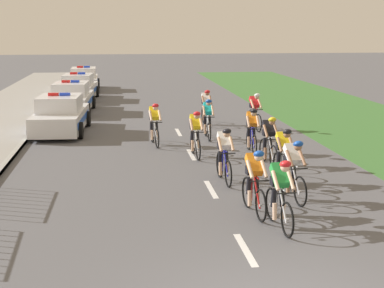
{
  "coord_description": "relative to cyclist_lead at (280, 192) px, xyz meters",
  "views": [
    {
      "loc": [
        -2.26,
        -6.95,
        4.11
      ],
      "look_at": [
        -0.43,
        7.19,
        1.1
      ],
      "focal_mm": 52.09,
      "sensor_mm": 36.0,
      "label": 1
    }
  ],
  "objects": [
    {
      "name": "police_car_third",
      "position": [
        -5.54,
        21.69,
        -0.11
      ],
      "size": [
        2.21,
        4.5,
        1.59
      ],
      "color": "silver",
      "rests_on": "ground"
    },
    {
      "name": "cyclist_lead",
      "position": [
        0.0,
        0.0,
        0.0
      ],
      "size": [
        0.43,
        1.72,
        1.56
      ],
      "color": "black",
      "rests_on": "ground"
    },
    {
      "name": "lane_markings_centre",
      "position": [
        -0.93,
        3.0,
        -0.78
      ],
      "size": [
        0.14,
        17.6,
        0.01
      ],
      "color": "white",
      "rests_on": "ground"
    },
    {
      "name": "cyclist_second",
      "position": [
        -0.3,
        0.95,
        0.0
      ],
      "size": [
        0.44,
        1.72,
        1.56
      ],
      "color": "black",
      "rests_on": "ground"
    },
    {
      "name": "police_car_second",
      "position": [
        -5.54,
        16.85,
        -0.11
      ],
      "size": [
        2.15,
        4.48,
        1.59
      ],
      "color": "silver",
      "rests_on": "ground"
    },
    {
      "name": "cyclist_eighth",
      "position": [
        -0.84,
        6.67,
        0.0
      ],
      "size": [
        0.43,
        1.72,
        1.56
      ],
      "color": "black",
      "rests_on": "ground"
    },
    {
      "name": "cyclist_tenth",
      "position": [
        -2.02,
        8.65,
        0.0
      ],
      "size": [
        0.45,
        1.72,
        1.56
      ],
      "color": "black",
      "rests_on": "ground"
    },
    {
      "name": "cyclist_seventh",
      "position": [
        1.08,
        6.99,
        0.0
      ],
      "size": [
        0.43,
        1.72,
        1.56
      ],
      "color": "black",
      "rests_on": "ground"
    },
    {
      "name": "cyclist_ninth",
      "position": [
        0.01,
        9.56,
        0.0
      ],
      "size": [
        0.42,
        1.72,
        1.56
      ],
      "color": "black",
      "rests_on": "ground"
    },
    {
      "name": "cyclist_eleventh",
      "position": [
        2.18,
        11.13,
        0.0
      ],
      "size": [
        0.45,
        1.72,
        1.56
      ],
      "color": "black",
      "rests_on": "ground"
    },
    {
      "name": "police_car_furthest",
      "position": [
        -5.54,
        26.91,
        -0.11
      ],
      "size": [
        2.08,
        4.44,
        1.59
      ],
      "color": "white",
      "rests_on": "ground"
    },
    {
      "name": "cyclist_fifth",
      "position": [
        -0.48,
        3.63,
        0.0
      ],
      "size": [
        0.43,
        1.72,
        1.56
      ],
      "color": "black",
      "rests_on": "ground"
    },
    {
      "name": "grass_verge",
      "position": [
        7.38,
        10.33,
        -0.78
      ],
      "size": [
        7.0,
        60.0,
        0.01
      ],
      "primitive_type": "cube",
      "color": "#3D7033",
      "rests_on": "ground"
    },
    {
      "name": "police_car_nearest",
      "position": [
        -5.54,
        11.55,
        -0.11
      ],
      "size": [
        2.17,
        4.49,
        1.59
      ],
      "color": "silver",
      "rests_on": "ground"
    },
    {
      "name": "kerb_edge",
      "position": [
        -6.67,
        10.33,
        -0.72
      ],
      "size": [
        0.16,
        60.0,
        0.13
      ],
      "primitive_type": "cube",
      "color": "#9E9E99",
      "rests_on": "ground"
    },
    {
      "name": "cyclist_twelfth",
      "position": [
        0.41,
        12.57,
        0.0
      ],
      "size": [
        0.43,
        1.72,
        1.56
      ],
      "color": "black",
      "rests_on": "ground"
    },
    {
      "name": "cyclist_third",
      "position": [
        0.84,
        1.84,
        0.0
      ],
      "size": [
        0.45,
        1.72,
        1.56
      ],
      "color": "black",
      "rests_on": "ground"
    },
    {
      "name": "cyclist_fourth",
      "position": [
        1.07,
        3.36,
        0.0
      ],
      "size": [
        0.42,
        1.72,
        1.56
      ],
      "color": "black",
      "rests_on": "ground"
    },
    {
      "name": "cyclist_sixth",
      "position": [
        1.19,
        5.28,
        0.0
      ],
      "size": [
        0.43,
        1.72,
        1.56
      ],
      "color": "black",
      "rests_on": "ground"
    }
  ]
}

